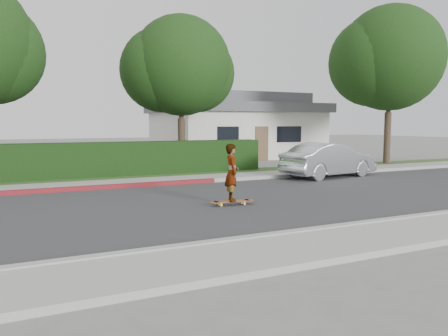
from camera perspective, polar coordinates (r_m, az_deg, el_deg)
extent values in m
plane|color=slate|center=(12.81, 2.07, -4.36)|extent=(120.00, 120.00, 0.00)
cube|color=#2D2D30|center=(12.81, 2.07, -4.34)|extent=(60.00, 8.00, 0.01)
cube|color=#9E9E99|center=(9.44, 13.82, -7.75)|extent=(60.00, 0.20, 0.15)
cube|color=gray|center=(8.79, 17.58, -8.97)|extent=(60.00, 1.60, 0.12)
cube|color=#9E9E99|center=(16.50, -4.56, -1.83)|extent=(60.00, 0.20, 0.15)
cube|color=maroon|center=(15.44, -22.17, -2.75)|extent=(12.00, 0.21, 0.15)
cube|color=gray|center=(17.33, -5.63, -1.52)|extent=(60.00, 1.60, 0.12)
cube|color=#2D4C1E|center=(18.84, -7.29, -0.98)|extent=(60.00, 1.60, 0.10)
cube|color=black|center=(18.65, -16.69, 0.91)|extent=(15.00, 1.00, 1.50)
cylinder|color=#33261C|center=(21.49, -5.55, 3.11)|extent=(0.36, 0.36, 2.52)
cylinder|color=#33261C|center=(21.48, -5.60, 8.15)|extent=(0.24, 0.24, 2.10)
sphere|color=black|center=(21.65, -5.65, 13.15)|extent=(4.80, 4.80, 4.80)
sphere|color=black|center=(21.74, -8.05, 12.56)|extent=(4.08, 4.08, 4.08)
sphere|color=black|center=(22.21, -3.68, 12.20)|extent=(3.84, 3.84, 3.84)
cylinder|color=#33261C|center=(25.49, 20.54, 3.59)|extent=(0.36, 0.36, 2.88)
cylinder|color=#33261C|center=(25.51, 20.71, 8.44)|extent=(0.24, 0.24, 2.40)
sphere|color=black|center=(25.72, 20.89, 13.25)|extent=(5.60, 5.60, 5.60)
sphere|color=black|center=(25.41, 18.92, 12.96)|extent=(4.76, 4.76, 4.76)
sphere|color=black|center=(26.53, 21.75, 12.32)|extent=(4.48, 4.48, 4.48)
cube|color=beige|center=(30.51, 1.44, 4.37)|extent=(10.00, 8.00, 3.00)
cube|color=#4C4C51|center=(30.51, 1.44, 7.75)|extent=(10.60, 8.60, 0.60)
cube|color=#4C4C51|center=(30.54, 1.45, 8.88)|extent=(8.40, 6.40, 0.80)
cube|color=black|center=(25.79, 0.54, 4.34)|extent=(1.40, 0.06, 1.00)
cube|color=black|center=(27.95, 8.51, 4.39)|extent=(1.80, 0.06, 1.00)
cube|color=brown|center=(26.90, 4.95, 3.20)|extent=(0.90, 0.06, 2.10)
cylinder|color=yellow|center=(11.95, -0.35, -4.88)|extent=(0.07, 0.05, 0.07)
cylinder|color=yellow|center=(12.13, -0.65, -4.72)|extent=(0.07, 0.05, 0.07)
cylinder|color=yellow|center=(12.18, 2.69, -4.68)|extent=(0.07, 0.05, 0.07)
cylinder|color=yellow|center=(12.36, 2.35, -4.52)|extent=(0.07, 0.05, 0.07)
cube|color=silver|center=(12.03, -0.50, -4.57)|extent=(0.08, 0.21, 0.03)
cube|color=silver|center=(12.26, 2.52, -4.38)|extent=(0.08, 0.21, 0.03)
cube|color=brown|center=(12.14, 1.02, -4.36)|extent=(1.04, 0.36, 0.02)
cylinder|color=brown|center=(11.97, -1.28, -4.50)|extent=(0.28, 0.28, 0.02)
cylinder|color=brown|center=(12.32, 3.26, -4.21)|extent=(0.28, 0.28, 0.02)
imported|color=white|center=(12.02, 1.03, -0.59)|extent=(0.52, 0.66, 1.58)
imported|color=silver|center=(18.99, 13.56, 1.01)|extent=(4.61, 2.21, 1.46)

